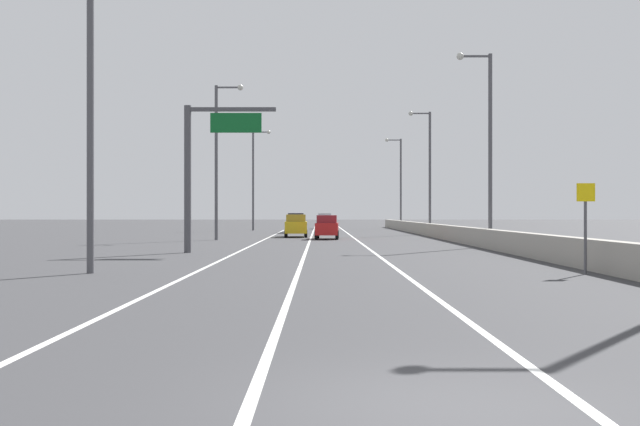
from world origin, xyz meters
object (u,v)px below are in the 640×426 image
Objects in this scene: lamp_post_right_third at (428,165)px; lamp_post_left_near at (98,77)px; lamp_post_right_fourth at (399,178)px; lamp_post_left_far at (256,174)px; car_white_3 at (325,221)px; speed_advisory_sign at (586,221)px; overhead_sign_gantry at (203,160)px; lamp_post_right_second at (487,137)px; car_yellow_2 at (296,226)px; car_red_1 at (327,227)px; lamp_post_left_mid at (220,152)px; car_black_0 at (296,223)px.

lamp_post_left_near is at bearing -111.08° from lamp_post_right_third.
lamp_post_right_fourth is (0.03, 25.82, 0.00)m from lamp_post_right_third.
lamp_post_left_far is 13.26m from car_white_3.
lamp_post_left_far reaches higher than speed_advisory_sign.
lamp_post_left_far is (-17.66, 16.33, 0.00)m from lamp_post_right_third.
lamp_post_right_fourth is at bearing 3.58° from car_white_3.
overhead_sign_gantry is at bearing 83.61° from lamp_post_left_near.
lamp_post_right_second and lamp_post_left_far have the same top height.
car_white_3 is at bearing 85.48° from car_yellow_2.
speed_advisory_sign is 0.73× the size of car_red_1.
car_red_1 is (8.07, -29.02, -5.66)m from lamp_post_left_far.
lamp_post_left_far is 30.65m from car_red_1.
lamp_post_right_fourth and lamp_post_left_far have the same top height.
lamp_post_right_second reaches higher than speed_advisory_sign.
lamp_post_right_third and lamp_post_right_fourth have the same top height.
car_white_3 is at bearing 78.54° from lamp_post_left_mid.
lamp_post_right_third is at bearing -42.75° from lamp_post_left_far.
lamp_post_right_second is at bearing 48.67° from lamp_post_left_near.
speed_advisory_sign is 0.66× the size of car_yellow_2.
lamp_post_left_near is 38.89m from car_yellow_2.
car_red_1 is (8.07, 1.96, -5.66)m from lamp_post_left_mid.
lamp_post_right_third is 2.69× the size of car_black_0.
lamp_post_right_second is (15.97, 6.74, 1.86)m from overhead_sign_gantry.
lamp_post_left_mid is (-16.27, 31.43, 4.82)m from speed_advisory_sign.
lamp_post_right_fourth is at bearing 69.92° from car_yellow_2.
lamp_post_right_fourth reaches higher than speed_advisory_sign.
lamp_post_left_mid is (-0.06, 30.99, 0.00)m from lamp_post_left_near.
speed_advisory_sign is 40.03m from car_yellow_2.
lamp_post_right_second reaches higher than car_yellow_2.
overhead_sign_gantry is 0.65× the size of lamp_post_right_fourth.
lamp_post_right_fourth is 20.08m from lamp_post_left_far.
lamp_post_left_near is (-16.21, 0.44, 4.82)m from speed_advisory_sign.
car_white_3 is at bearing 100.44° from lamp_post_right_second.
lamp_post_right_second is at bearing 86.53° from speed_advisory_sign.
car_black_0 is (-12.43, 31.82, -5.59)m from lamp_post_right_second.
speed_advisory_sign is (14.74, -13.53, -2.96)m from overhead_sign_gantry.
speed_advisory_sign is at bearing -42.55° from overhead_sign_gantry.
car_yellow_2 is (5.50, -23.87, -5.63)m from lamp_post_left_far.
lamp_post_right_fourth reaches higher than overhead_sign_gantry.
overhead_sign_gantry is 1.58× the size of car_white_3.
lamp_post_left_mid is at bearing -127.70° from car_yellow_2.
car_black_0 is at bearing 91.83° from car_yellow_2.
car_black_0 is (-11.20, 52.09, -0.77)m from speed_advisory_sign.
overhead_sign_gantry reaches higher than speed_advisory_sign.
lamp_post_left_far reaches higher than car_red_1.
speed_advisory_sign reaches higher than car_yellow_2.
lamp_post_right_third is 2.46× the size of car_white_3.
overhead_sign_gantry is 38.90m from car_black_0.
lamp_post_left_mid is 2.69× the size of car_black_0.
car_white_3 is (8.09, 8.89, -5.59)m from lamp_post_left_far.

